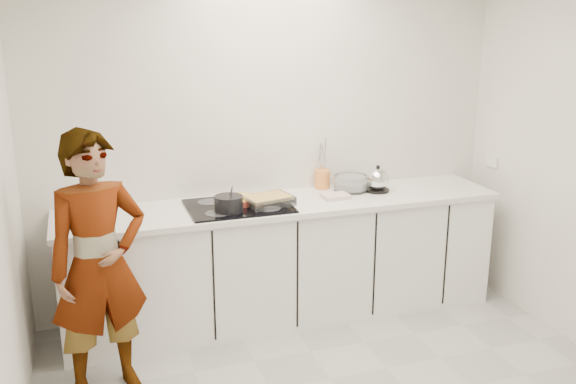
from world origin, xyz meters
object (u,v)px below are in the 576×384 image
object	(u,v)px
mixing_bowl	(351,184)
baking_dish	(268,200)
saucepan	(229,204)
hob	(238,206)
cook	(99,266)
utensil_crock	(322,179)
tart_dish	(242,200)
kettle	(377,180)

from	to	relation	value
mixing_bowl	baking_dish	bearing A→B (deg)	-164.94
saucepan	hob	bearing A→B (deg)	50.65
mixing_bowl	cook	world-z (taller)	cook
saucepan	utensil_crock	world-z (taller)	saucepan
tart_dish	utensil_crock	distance (m)	0.75
cook	tart_dish	bearing A→B (deg)	14.73
saucepan	cook	size ratio (longest dim) A/B	0.13
utensil_crock	cook	distance (m)	1.93
mixing_bowl	kettle	xyz separation A→B (m)	(0.18, -0.08, 0.03)
baking_dish	mixing_bowl	size ratio (longest dim) A/B	1.25
cook	kettle	bearing A→B (deg)	0.41
hob	kettle	size ratio (longest dim) A/B	3.46
hob	utensil_crock	distance (m)	0.80
hob	saucepan	distance (m)	0.17
tart_dish	mixing_bowl	world-z (taller)	mixing_bowl
kettle	baking_dish	bearing A→B (deg)	-172.98
baking_dish	kettle	distance (m)	0.92
saucepan	utensil_crock	xyz separation A→B (m)	(0.84, 0.39, 0.00)
tart_dish	cook	size ratio (longest dim) A/B	0.21
baking_dish	mixing_bowl	distance (m)	0.75
saucepan	kettle	bearing A→B (deg)	8.25
hob	kettle	distance (m)	1.11
hob	baking_dish	bearing A→B (deg)	-15.48
hob	mixing_bowl	bearing A→B (deg)	8.59
hob	baking_dish	size ratio (longest dim) A/B	1.90
hob	tart_dish	distance (m)	0.07
saucepan	utensil_crock	size ratio (longest dim) A/B	1.43
saucepan	mixing_bowl	distance (m)	1.06
tart_dish	cook	world-z (taller)	cook
baking_dish	kettle	bearing A→B (deg)	7.02
tart_dish	saucepan	xyz separation A→B (m)	(-0.13, -0.17, 0.03)
hob	saucepan	xyz separation A→B (m)	(-0.10, -0.12, 0.06)
kettle	cook	distance (m)	2.19
mixing_bowl	cook	size ratio (longest dim) A/B	0.19
saucepan	mixing_bowl	world-z (taller)	saucepan
tart_dish	cook	xyz separation A→B (m)	(-1.02, -0.61, -0.14)
tart_dish	baking_dish	distance (m)	0.19
baking_dish	utensil_crock	world-z (taller)	utensil_crock
tart_dish	baking_dish	world-z (taller)	baking_dish
tart_dish	saucepan	distance (m)	0.21
tart_dish	mixing_bowl	distance (m)	0.90
hob	baking_dish	distance (m)	0.21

